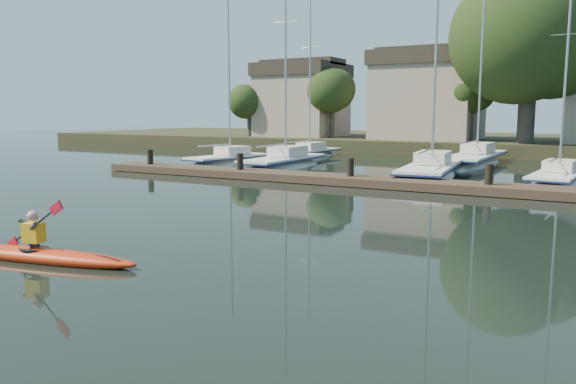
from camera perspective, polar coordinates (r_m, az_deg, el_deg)
The scene contains 10 objects.
ground at distance 12.12m, azimuth -6.36°, elevation -7.55°, with size 160.00×160.00×0.00m, color black.
kayak at distance 13.62m, azimuth -23.90°, elevation -5.63°, with size 4.93×1.56×1.57m.
dock at distance 24.65m, azimuth 12.79°, elevation 0.80°, with size 34.00×2.00×1.80m.
sailboat_0 at distance 35.22m, azimuth -6.10°, elevation 2.47°, with size 3.25×7.34×11.26m.
sailboat_1 at distance 33.07m, azimuth -0.44°, elevation 2.13°, with size 2.25×8.87×14.47m.
sailboat_2 at distance 29.01m, azimuth 14.27°, elevation 1.03°, with size 3.19×9.79×15.92m.
sailboat_3 at distance 28.36m, azimuth 25.68°, elevation 0.37°, with size 2.58×7.34×11.60m.
sailboat_5 at distance 40.72m, azimuth 2.05°, elevation 3.30°, with size 2.64×8.24×13.41m.
sailboat_6 at distance 37.11m, azimuth 18.49°, elevation 2.36°, with size 2.65×11.13×17.59m.
shore at distance 50.05m, azimuth 23.27°, elevation 7.44°, with size 90.00×25.25×12.75m.
Camera 1 is at (6.78, -9.49, 3.27)m, focal length 35.00 mm.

